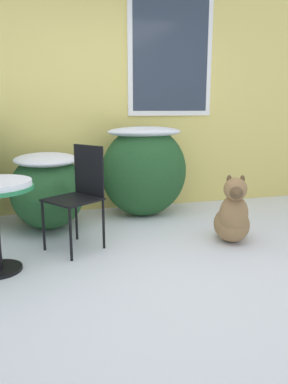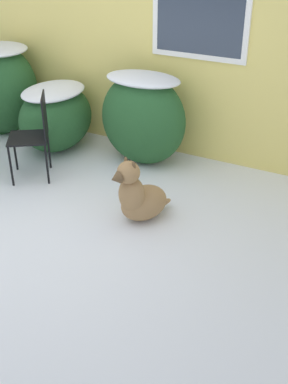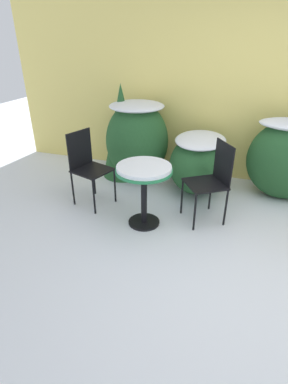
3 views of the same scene
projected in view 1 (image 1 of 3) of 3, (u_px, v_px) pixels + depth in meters
The scene contains 6 objects.
ground_plane at pixel (165, 279), 2.84m from camera, with size 16.00×16.00×0.00m, color white.
house_wall at pixel (112, 79), 4.57m from camera, with size 8.00×0.10×3.21m.
shrub_middle at pixel (48, 188), 4.01m from camera, with size 0.79×1.03×0.80m.
shrub_right at pixel (144, 169), 4.43m from camera, with size 1.03×0.65×1.07m.
patio_chair_near_table at pixel (79, 192), 3.39m from camera, with size 0.58×0.58×0.94m.
dog at pixel (232, 218), 3.58m from camera, with size 0.51×0.68×0.68m.
Camera 1 is at (-0.87, -2.49, 1.26)m, focal length 35.00 mm.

